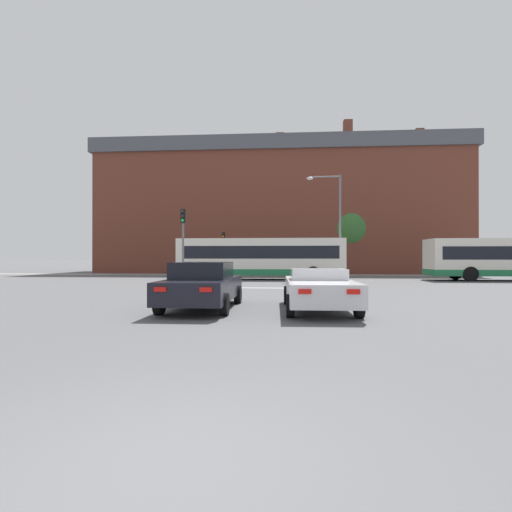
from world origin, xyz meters
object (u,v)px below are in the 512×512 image
object	(u,v)px
street_lamp_junction	(334,215)
bus_crossing_lead	(261,258)
car_roadster_right	(318,289)
car_saloon_left	(203,285)
traffic_light_near_left	(183,234)
traffic_light_far_left	(223,246)
pedestrian_waiting	(193,264)

from	to	relation	value
street_lamp_junction	bus_crossing_lead	bearing A→B (deg)	176.62
car_roadster_right	bus_crossing_lead	xyz separation A→B (m)	(-2.86, 16.87, 0.93)
car_saloon_left	street_lamp_junction	distance (m)	17.94
traffic_light_near_left	street_lamp_junction	size ratio (longest dim) A/B	0.58
car_saloon_left	car_roadster_right	size ratio (longest dim) A/B	0.99
car_roadster_right	traffic_light_far_left	xyz separation A→B (m)	(-6.73, 23.68, 1.98)
traffic_light_near_left	traffic_light_far_left	bearing A→B (deg)	89.42
car_roadster_right	car_saloon_left	bearing A→B (deg)	176.47
car_saloon_left	street_lamp_junction	world-z (taller)	street_lamp_junction
traffic_light_far_left	pedestrian_waiting	bearing A→B (deg)	160.66
car_roadster_right	pedestrian_waiting	size ratio (longest dim) A/B	3.01
car_saloon_left	traffic_light_near_left	world-z (taller)	traffic_light_near_left
bus_crossing_lead	traffic_light_far_left	distance (m)	7.90
bus_crossing_lead	street_lamp_junction	distance (m)	6.13
bus_crossing_lead	traffic_light_near_left	distance (m)	8.11
street_lamp_junction	car_saloon_left	bearing A→B (deg)	-110.33
car_saloon_left	car_roadster_right	world-z (taller)	car_saloon_left
car_saloon_left	street_lamp_junction	xyz separation A→B (m)	(6.09, 16.43, 3.88)
street_lamp_junction	pedestrian_waiting	xyz separation A→B (m)	(-12.23, 8.19, -3.68)
street_lamp_junction	pedestrian_waiting	world-z (taller)	street_lamp_junction
car_roadster_right	pedestrian_waiting	world-z (taller)	pedestrian_waiting
bus_crossing_lead	pedestrian_waiting	distance (m)	10.50
traffic_light_near_left	street_lamp_junction	xyz separation A→B (m)	(9.32, 6.61, 1.70)
bus_crossing_lead	traffic_light_far_left	bearing A→B (deg)	-150.39
traffic_light_far_left	pedestrian_waiting	world-z (taller)	traffic_light_far_left
bus_crossing_lead	traffic_light_near_left	size ratio (longest dim) A/B	2.75
car_saloon_left	car_roadster_right	bearing A→B (deg)	-1.81
bus_crossing_lead	pedestrian_waiting	world-z (taller)	bus_crossing_lead
car_roadster_right	traffic_light_far_left	distance (m)	24.70
street_lamp_junction	traffic_light_near_left	bearing A→B (deg)	-144.67
traffic_light_far_left	street_lamp_junction	size ratio (longest dim) A/B	0.52
car_roadster_right	bus_crossing_lead	distance (m)	17.14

